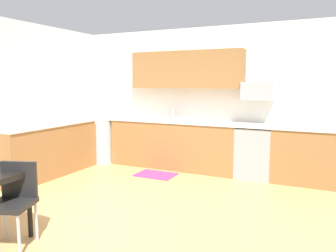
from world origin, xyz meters
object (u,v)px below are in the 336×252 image
object	(u,v)px
microwave	(258,91)
chair_near_table	(14,197)
oven_range	(255,152)
refrigerator	(101,120)

from	to	relation	value
microwave	chair_near_table	distance (m)	4.19
oven_range	microwave	world-z (taller)	microwave
microwave	refrigerator	bearing A→B (deg)	-176.83
refrigerator	oven_range	world-z (taller)	refrigerator
chair_near_table	oven_range	bearing A→B (deg)	64.78
microwave	chair_near_table	bearing A→B (deg)	-114.62
refrigerator	microwave	distance (m)	3.32
oven_range	microwave	bearing A→B (deg)	90.00
chair_near_table	microwave	bearing A→B (deg)	65.38
oven_range	chair_near_table	distance (m)	3.98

